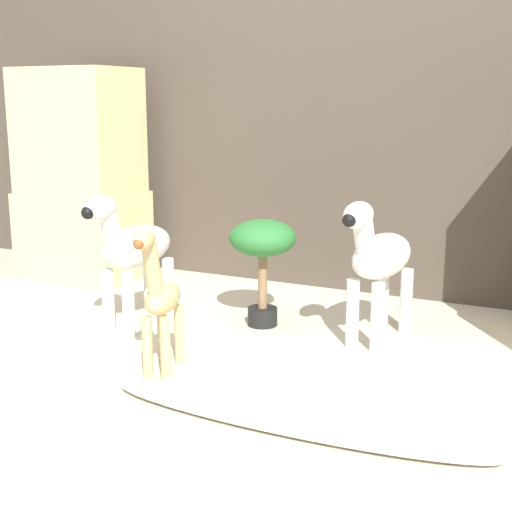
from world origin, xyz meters
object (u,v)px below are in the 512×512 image
giraffe_figurine (160,298)px  surfboard (289,417)px  zebra_left (133,250)px  potted_palm_front (263,246)px  zebra_right (378,259)px

giraffe_figurine → surfboard: size_ratio=0.44×
giraffe_figurine → zebra_left: bearing=135.0°
zebra_left → potted_palm_front: (0.51, 0.28, 0.01)m
zebra_right → potted_palm_front: 0.53m
zebra_right → potted_palm_front: (-0.53, -0.01, 0.01)m
giraffe_figurine → surfboard: 0.69m
zebra_right → giraffe_figurine: zebra_right is taller
zebra_right → surfboard: 0.95m
potted_palm_front → surfboard: size_ratio=0.37×
potted_palm_front → surfboard: 1.08m
zebra_right → giraffe_figurine: 0.94m
zebra_left → potted_palm_front: 0.58m
zebra_right → zebra_left: same height
zebra_right → zebra_left: 1.08m
surfboard → zebra_right: bearing=88.9°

